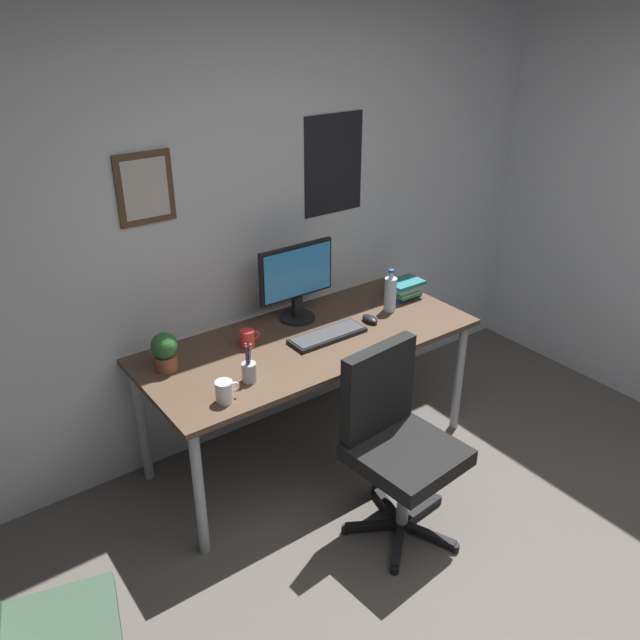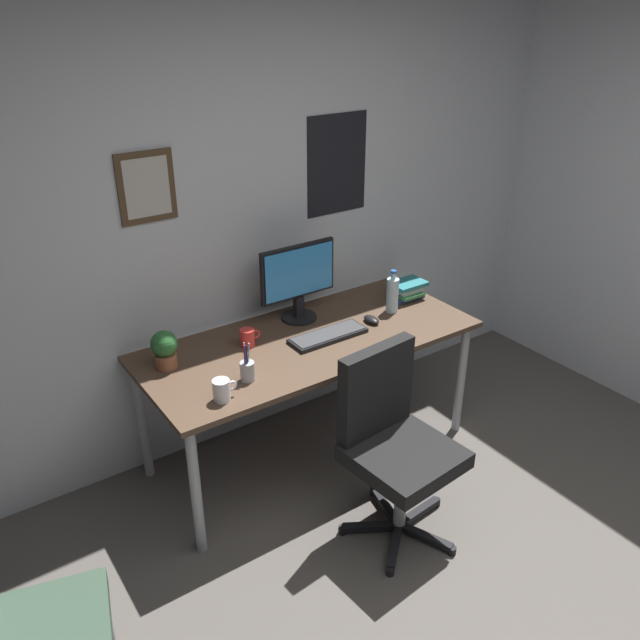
{
  "view_description": "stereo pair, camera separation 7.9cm",
  "coord_description": "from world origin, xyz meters",
  "views": [
    {
      "loc": [
        -1.66,
        -0.81,
        2.38
      ],
      "look_at": [
        0.09,
        1.58,
        0.89
      ],
      "focal_mm": 36.6,
      "sensor_mm": 36.0,
      "label": 1
    },
    {
      "loc": [
        -1.6,
        -0.86,
        2.38
      ],
      "look_at": [
        0.09,
        1.58,
        0.89
      ],
      "focal_mm": 36.6,
      "sensor_mm": 36.0,
      "label": 2
    }
  ],
  "objects": [
    {
      "name": "computer_mouse",
      "position": [
        0.47,
        1.64,
        0.76
      ],
      "size": [
        0.06,
        0.11,
        0.04
      ],
      "color": "black",
      "rests_on": "desk"
    },
    {
      "name": "keyboard",
      "position": [
        0.17,
        1.63,
        0.75
      ],
      "size": [
        0.43,
        0.15,
        0.03
      ],
      "color": "black",
      "rests_on": "desk"
    },
    {
      "name": "side_chair",
      "position": [
        -1.58,
        0.9,
        0.5
      ],
      "size": [
        0.52,
        0.51,
        0.88
      ],
      "color": "#334738",
      "rests_on": "ground_plane"
    },
    {
      "name": "book_stack_left",
      "position": [
        0.85,
        1.77,
        0.79
      ],
      "size": [
        0.21,
        0.16,
        0.1
      ],
      "color": "navy",
      "rests_on": "desk"
    },
    {
      "name": "coffee_mug_near",
      "position": [
        -0.22,
        1.8,
        0.79
      ],
      "size": [
        0.11,
        0.08,
        0.09
      ],
      "color": "red",
      "rests_on": "desk"
    },
    {
      "name": "office_chair",
      "position": [
        0.09,
        0.98,
        0.53
      ],
      "size": [
        0.56,
        0.57,
        0.95
      ],
      "color": "black",
      "rests_on": "ground_plane"
    },
    {
      "name": "desk",
      "position": [
        0.09,
        1.68,
        0.67
      ],
      "size": [
        1.81,
        0.78,
        0.74
      ],
      "color": "#4C3828",
      "rests_on": "ground_plane"
    },
    {
      "name": "potted_plant",
      "position": [
        -0.65,
        1.83,
        0.84
      ],
      "size": [
        0.13,
        0.13,
        0.2
      ],
      "color": "brown",
      "rests_on": "desk"
    },
    {
      "name": "coffee_mug_far",
      "position": [
        -0.56,
        1.42,
        0.79
      ],
      "size": [
        0.12,
        0.08,
        0.1
      ],
      "color": "white",
      "rests_on": "desk"
    },
    {
      "name": "monitor",
      "position": [
        0.17,
        1.91,
        0.98
      ],
      "size": [
        0.46,
        0.2,
        0.43
      ],
      "color": "black",
      "rests_on": "desk"
    },
    {
      "name": "pen_cup",
      "position": [
        -0.38,
        1.5,
        0.79
      ],
      "size": [
        0.07,
        0.07,
        0.2
      ],
      "color": "#9EA0A5",
      "rests_on": "desk"
    },
    {
      "name": "wall_back",
      "position": [
        -0.0,
        2.15,
        1.3
      ],
      "size": [
        4.4,
        0.1,
        2.6
      ],
      "color": "silver",
      "rests_on": "ground_plane"
    },
    {
      "name": "water_bottle",
      "position": [
        0.66,
        1.68,
        0.85
      ],
      "size": [
        0.07,
        0.07,
        0.25
      ],
      "color": "silver",
      "rests_on": "desk"
    }
  ]
}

